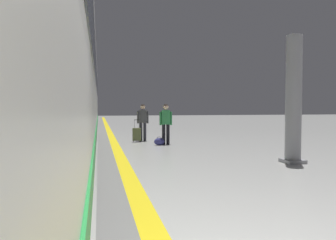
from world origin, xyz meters
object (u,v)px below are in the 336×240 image
Objects in this scene: high_speed_train at (25,64)px; platform_pillar at (294,102)px; passenger_mid at (143,120)px; duffel_bag_near at (159,142)px; suitcase_mid at (137,134)px; passenger_near at (166,121)px.

high_speed_train is 6.98m from platform_pillar.
passenger_mid is 7.55m from platform_pillar.
suitcase_mid is at bearing 117.33° from duffel_bag_near.
passenger_near reaches higher than duffel_bag_near.
high_speed_train is 7.41m from passenger_near.
duffel_bag_near is (-0.32, -0.19, -0.85)m from passenger_near.
passenger_mid is at bearing 116.62° from platform_pillar.
passenger_mid is at bearing 103.91° from duffel_bag_near.
platform_pillar reaches higher than passenger_near.
suitcase_mid is 7.52m from platform_pillar.
platform_pillar is at bearing -59.34° from duffel_bag_near.
suitcase_mid is (-1.08, 1.28, -0.66)m from passenger_near.
duffel_bag_near is at bearing -76.09° from passenger_mid.
platform_pillar reaches higher than suitcase_mid.
duffel_bag_near is 1.67m from suitcase_mid.
passenger_near is 1.00× the size of passenger_mid.
suitcase_mid is (-0.32, -0.31, -0.66)m from passenger_mid.
passenger_near is at bearing 31.16° from duffel_bag_near.
passenger_mid reaches higher than passenger_near.
platform_pillar is (3.37, -6.72, 0.72)m from passenger_mid.
high_speed_train is at bearing -126.25° from passenger_near.
duffel_bag_near is 0.12× the size of platform_pillar.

